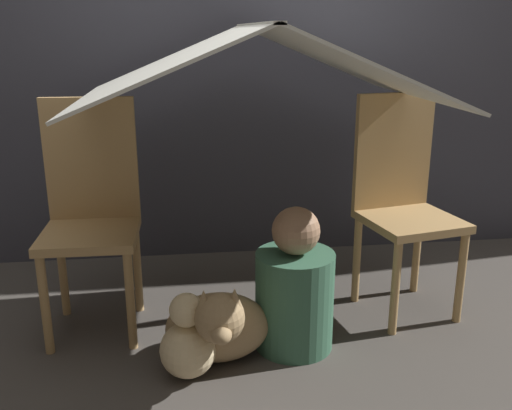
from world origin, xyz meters
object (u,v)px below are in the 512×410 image
Objects in this scene: person_front at (295,291)px; dog at (218,325)px; chair_left at (91,209)px; chair_right at (402,197)px.

dog is (-0.31, -0.10, -0.08)m from person_front.
chair_right is (1.36, -0.00, 0.00)m from chair_left.
person_front reaches higher than dog.
chair_right is at bearing 29.38° from person_front.
chair_right is at bearing 0.83° from chair_left.
chair_left is 1.00× the size of chair_right.
person_front is at bearing 17.47° from dog.
chair_left is at bearing 168.18° from chair_right.
chair_left is at bearing 159.18° from person_front.
person_front is 1.47× the size of dog.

